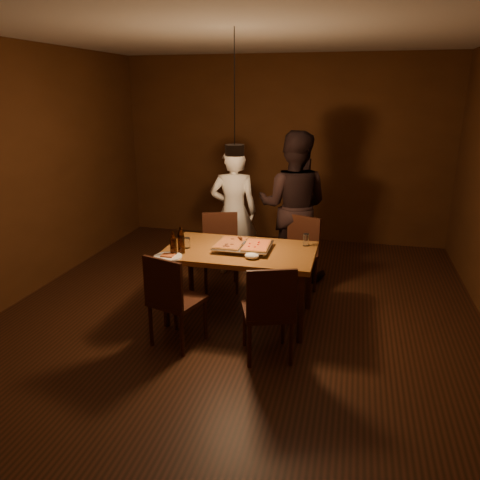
% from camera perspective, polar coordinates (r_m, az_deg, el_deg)
% --- Properties ---
extents(room_shell, '(6.00, 6.00, 6.00)m').
position_cam_1_polar(room_shell, '(4.45, -0.64, 6.42)').
color(room_shell, '#3C1C10').
rests_on(room_shell, ground).
extents(dining_table, '(1.50, 0.90, 0.75)m').
position_cam_1_polar(dining_table, '(4.73, 0.00, -2.01)').
color(dining_table, brown).
rests_on(dining_table, floor).
extents(chair_far_left, '(0.53, 0.53, 0.49)m').
position_cam_1_polar(chair_far_left, '(5.56, -2.40, -0.47)').
color(chair_far_left, '#38190F').
rests_on(chair_far_left, floor).
extents(chair_far_right, '(0.55, 0.55, 0.49)m').
position_cam_1_polar(chair_far_right, '(5.45, 7.16, -0.97)').
color(chair_far_right, '#38190F').
rests_on(chair_far_right, floor).
extents(chair_near_left, '(0.52, 0.52, 0.49)m').
position_cam_1_polar(chair_near_left, '(4.27, -8.39, -6.43)').
color(chair_near_left, '#38190F').
rests_on(chair_near_left, floor).
extents(chair_near_right, '(0.54, 0.54, 0.49)m').
position_cam_1_polar(chair_near_right, '(4.02, 3.58, -7.86)').
color(chair_near_right, '#38190F').
rests_on(chair_near_right, floor).
extents(pizza_tray, '(0.57, 0.48, 0.05)m').
position_cam_1_polar(pizza_tray, '(4.69, 0.39, -0.88)').
color(pizza_tray, silver).
rests_on(pizza_tray, dining_table).
extents(pizza_meat, '(0.27, 0.42, 0.02)m').
position_cam_1_polar(pizza_meat, '(4.73, -1.15, -0.33)').
color(pizza_meat, maroon).
rests_on(pizza_meat, pizza_tray).
extents(pizza_cheese, '(0.26, 0.40, 0.02)m').
position_cam_1_polar(pizza_cheese, '(4.65, 2.02, -0.63)').
color(pizza_cheese, gold).
rests_on(pizza_cheese, pizza_tray).
extents(spatula, '(0.20, 0.25, 0.04)m').
position_cam_1_polar(spatula, '(4.70, 0.41, -0.36)').
color(spatula, silver).
rests_on(spatula, pizza_tray).
extents(beer_bottle_a, '(0.06, 0.06, 0.24)m').
position_cam_1_polar(beer_bottle_a, '(4.54, -8.14, -0.43)').
color(beer_bottle_a, black).
rests_on(beer_bottle_a, dining_table).
extents(beer_bottle_b, '(0.07, 0.07, 0.27)m').
position_cam_1_polar(beer_bottle_b, '(4.60, -7.20, -0.01)').
color(beer_bottle_b, black).
rests_on(beer_bottle_b, dining_table).
extents(water_glass_left, '(0.07, 0.07, 0.11)m').
position_cam_1_polar(water_glass_left, '(4.76, -6.50, -0.35)').
color(water_glass_left, silver).
rests_on(water_glass_left, dining_table).
extents(water_glass_right, '(0.06, 0.06, 0.13)m').
position_cam_1_polar(water_glass_right, '(4.84, 8.04, 0.02)').
color(water_glass_right, silver).
rests_on(water_glass_right, dining_table).
extents(plate_slice, '(0.27, 0.27, 0.03)m').
position_cam_1_polar(plate_slice, '(4.53, -8.78, -2.01)').
color(plate_slice, white).
rests_on(plate_slice, dining_table).
extents(napkin, '(0.14, 0.10, 0.06)m').
position_cam_1_polar(napkin, '(4.43, 1.44, -1.96)').
color(napkin, white).
rests_on(napkin, dining_table).
extents(diner_white, '(0.66, 0.51, 1.62)m').
position_cam_1_polar(diner_white, '(5.94, -0.79, 3.46)').
color(diner_white, white).
rests_on(diner_white, floor).
extents(diner_dark, '(0.92, 0.73, 1.83)m').
position_cam_1_polar(diner_dark, '(5.81, 6.48, 4.13)').
color(diner_dark, black).
rests_on(diner_dark, floor).
extents(pendant_lamp, '(0.18, 0.18, 1.10)m').
position_cam_1_polar(pendant_lamp, '(4.39, -0.65, 11.04)').
color(pendant_lamp, black).
rests_on(pendant_lamp, ceiling).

